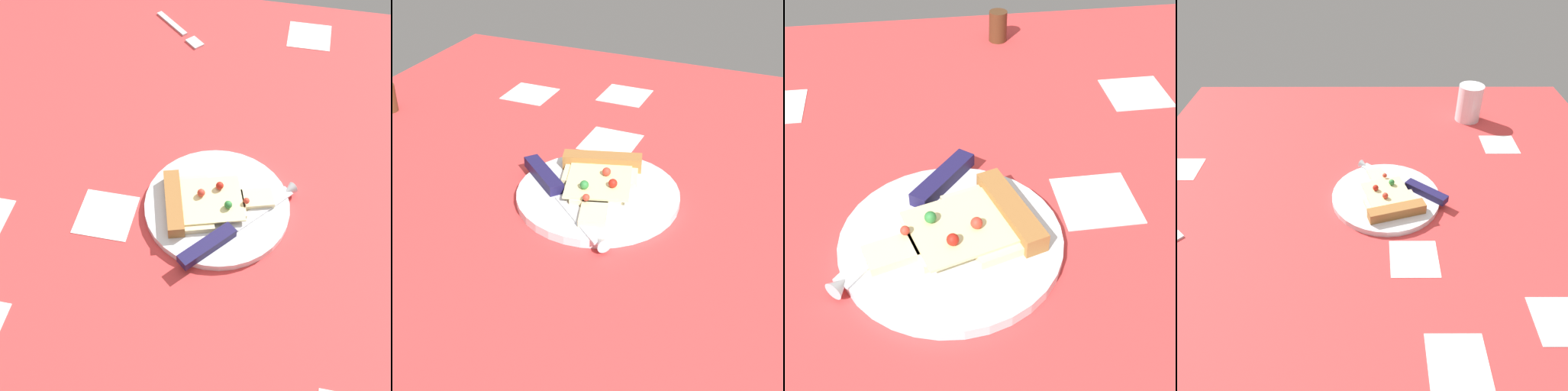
# 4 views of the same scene
# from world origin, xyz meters

# --- Properties ---
(ground_plane) EXTENTS (1.20, 1.20, 0.03)m
(ground_plane) POSITION_xyz_m (-0.00, 0.00, -0.01)
(ground_plane) COLOR #D13838
(ground_plane) RESTS_ON ground
(plate) EXTENTS (0.24, 0.24, 0.01)m
(plate) POSITION_xyz_m (-0.01, -0.00, 0.01)
(plate) COLOR silver
(plate) RESTS_ON ground_plane
(pizza_slice) EXTENTS (0.14, 0.19, 0.03)m
(pizza_slice) POSITION_xyz_m (-0.02, 0.02, 0.02)
(pizza_slice) COLOR beige
(pizza_slice) RESTS_ON plate
(knife) EXTENTS (0.20, 0.17, 0.02)m
(knife) POSITION_xyz_m (-0.06, -0.02, 0.02)
(knife) COLOR silver
(knife) RESTS_ON plate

